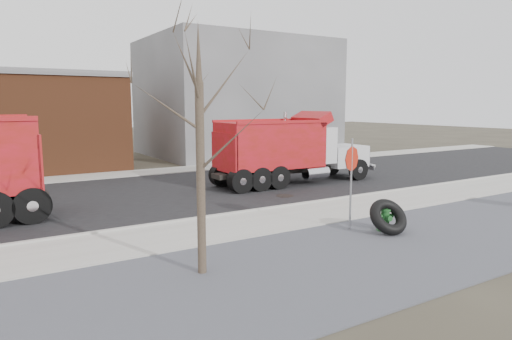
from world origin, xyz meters
TOP-DOWN VIEW (x-y plane):
  - ground at (0.00, 0.00)m, footprint 120.00×120.00m
  - gravel_verge at (0.00, -3.50)m, footprint 60.00×5.00m
  - sidewalk at (0.00, 0.25)m, footprint 60.00×2.50m
  - curb at (0.00, 1.55)m, footprint 60.00×0.15m
  - road at (0.00, 6.30)m, footprint 60.00×9.40m
  - far_sidewalk at (0.00, 12.00)m, footprint 60.00×2.00m
  - building_grey at (9.00, 18.00)m, footprint 12.00×10.00m
  - bare_tree at (-3.20, -2.60)m, footprint 3.20×3.20m
  - fire_hydrant at (2.57, -2.33)m, footprint 0.49×0.48m
  - truck_tire at (2.44, -2.55)m, footprint 1.23×1.11m
  - stop_sign at (1.79, -1.73)m, footprint 0.69×0.24m
  - dump_truck_red_a at (4.77, 5.47)m, footprint 7.89×2.25m

SIDE VIEW (x-z plane):
  - ground at x=0.00m, z-range 0.00..0.00m
  - road at x=0.00m, z-range 0.00..0.02m
  - gravel_verge at x=0.00m, z-range 0.00..0.03m
  - sidewalk at x=0.00m, z-range 0.00..0.06m
  - far_sidewalk at x=0.00m, z-range 0.00..0.06m
  - curb at x=0.00m, z-range 0.00..0.11m
  - fire_hydrant at x=2.57m, z-range -0.04..0.83m
  - truck_tire at x=2.44m, z-range -0.03..1.00m
  - dump_truck_red_a at x=4.77m, z-range 0.03..3.22m
  - stop_sign at x=1.79m, z-range 0.48..3.10m
  - bare_tree at x=-3.20m, z-range 0.70..5.90m
  - building_grey at x=9.00m, z-range 0.00..8.00m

